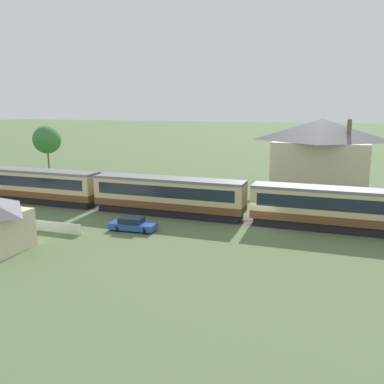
% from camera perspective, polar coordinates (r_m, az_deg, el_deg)
% --- Properties ---
extents(ground_plane, '(600.00, 600.00, 0.00)m').
position_cam_1_polar(ground_plane, '(41.51, 9.51, -5.06)').
color(ground_plane, '#566B42').
extents(passenger_train, '(90.57, 3.10, 4.24)m').
position_cam_1_polar(passenger_train, '(45.49, -3.03, -0.36)').
color(passenger_train, brown).
rests_on(passenger_train, ground_plane).
extents(railway_track, '(143.41, 3.60, 0.04)m').
position_cam_1_polar(railway_track, '(50.33, -13.03, -2.20)').
color(railway_track, '#665B51').
rests_on(railway_track, ground_plane).
extents(station_house_grey_roof, '(13.78, 10.11, 10.38)m').
position_cam_1_polar(station_house_grey_roof, '(60.89, 17.53, 5.07)').
color(station_house_grey_roof, beige).
rests_on(station_house_grey_roof, ground_plane).
extents(parked_car_blue, '(4.71, 2.04, 1.32)m').
position_cam_1_polar(parked_car_blue, '(40.53, -8.33, -4.52)').
color(parked_car_blue, '#284CA8').
rests_on(parked_car_blue, ground_plane).
extents(yard_tree_0, '(5.18, 5.18, 8.60)m').
position_cam_1_polar(yard_tree_0, '(81.04, -19.68, 6.92)').
color(yard_tree_0, brown).
rests_on(yard_tree_0, ground_plane).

